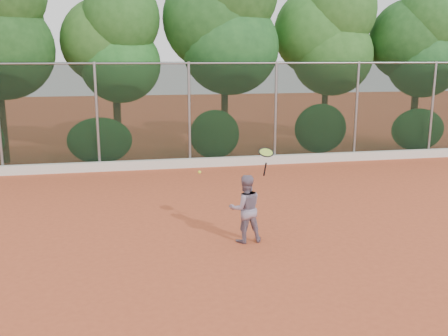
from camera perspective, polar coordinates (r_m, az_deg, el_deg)
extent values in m
plane|color=#C0512D|center=(10.45, 1.07, -7.89)|extent=(80.00, 80.00, 0.00)
cube|color=silver|center=(16.88, -3.82, 0.58)|extent=(24.00, 0.20, 0.30)
imported|color=gray|center=(10.00, 2.46, -4.65)|extent=(0.70, 0.55, 1.38)
cube|color=black|center=(16.80, -3.98, 6.05)|extent=(24.00, 0.01, 3.50)
cylinder|color=gray|center=(16.69, -4.07, 11.86)|extent=(24.00, 0.06, 0.06)
cylinder|color=gray|center=(16.70, -14.30, 5.65)|extent=(0.09, 0.09, 3.50)
cylinder|color=gray|center=(16.80, -3.98, 6.05)|extent=(0.09, 0.09, 3.50)
cylinder|color=gray|center=(17.43, 5.91, 6.25)|extent=(0.09, 0.09, 3.50)
cylinder|color=gray|center=(18.53, 14.87, 6.27)|extent=(0.09, 0.09, 3.50)
cylinder|color=gray|center=(20.02, 22.67, 6.17)|extent=(0.09, 0.09, 3.50)
cylinder|color=#48301B|center=(19.07, -23.94, 4.87)|extent=(0.24, 0.24, 2.90)
ellipsoid|color=#2C6125|center=(18.80, -24.07, 12.28)|extent=(3.50, 2.90, 3.40)
cylinder|color=#45311A|center=(19.02, -12.06, 4.90)|extent=(0.28, 0.28, 2.40)
ellipsoid|color=#226322|center=(18.76, -11.75, 11.56)|extent=(2.90, 2.40, 2.80)
ellipsoid|color=#2A591E|center=(19.08, -13.40, 13.90)|extent=(3.20, 2.70, 3.10)
ellipsoid|color=#21531C|center=(18.61, -11.66, 16.49)|extent=(2.70, 2.30, 2.90)
cylinder|color=#422B19|center=(19.05, 0.07, 6.10)|extent=(0.26, 0.26, 3.00)
ellipsoid|color=#2B722C|center=(18.87, 0.75, 13.64)|extent=(3.60, 3.00, 3.50)
ellipsoid|color=#2D6C29|center=(19.11, -0.97, 16.63)|extent=(3.90, 3.20, 3.80)
cylinder|color=#402D18|center=(20.44, 11.37, 5.87)|extent=(0.24, 0.24, 2.70)
ellipsoid|color=#285B1F|center=(20.30, 12.30, 12.44)|extent=(3.20, 2.70, 3.10)
ellipsoid|color=#265E20|center=(20.41, 10.75, 15.04)|extent=(3.50, 2.90, 3.40)
ellipsoid|color=#24551D|center=(20.32, 12.92, 17.22)|extent=(3.00, 2.50, 3.10)
cylinder|color=#3F2B18|center=(21.79, 20.83, 5.44)|extent=(0.28, 0.28, 2.50)
ellipsoid|color=#2B712D|center=(21.68, 21.90, 11.30)|extent=(3.00, 2.50, 2.90)
ellipsoid|color=#2A6225|center=(21.68, 20.50, 13.53)|extent=(3.30, 2.80, 3.20)
ellipsoid|color=#32712B|center=(21.70, 22.64, 15.48)|extent=(2.80, 2.40, 3.00)
ellipsoid|color=#2E722B|center=(17.61, -14.01, 3.05)|extent=(2.20, 1.16, 1.60)
ellipsoid|color=#2D6C29|center=(17.84, -1.07, 3.87)|extent=(1.80, 1.04, 1.76)
ellipsoid|color=#296125|center=(18.93, 10.97, 4.45)|extent=(2.00, 1.10, 1.84)
ellipsoid|color=#2F752C|center=(20.78, 21.26, 4.12)|extent=(2.16, 1.12, 1.64)
cylinder|color=black|center=(9.78, 4.71, -0.15)|extent=(0.03, 0.17, 0.29)
torus|color=black|center=(9.65, 4.84, 1.80)|extent=(0.30, 0.28, 0.16)
cylinder|color=#A8CC3C|center=(9.65, 4.84, 1.80)|extent=(0.26, 0.23, 0.12)
sphere|color=yellow|center=(10.02, -2.82, -0.48)|extent=(0.07, 0.07, 0.07)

